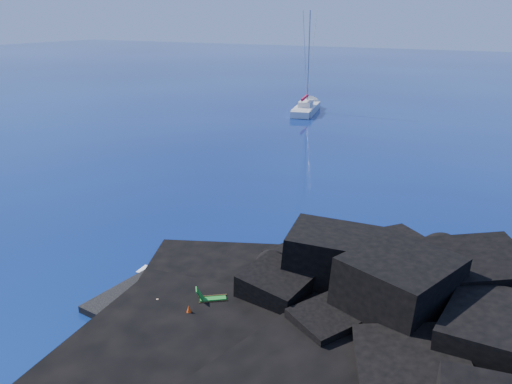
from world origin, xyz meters
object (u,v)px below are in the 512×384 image
sailboat (306,112)px  marker_cone (189,311)px  sunbather (148,300)px  deck_chair (213,295)px

sailboat → marker_cone: bearing=-85.7°
sunbather → marker_cone: 2.41m
deck_chair → marker_cone: (-0.38, -1.44, -0.18)m
deck_chair → sunbather: deck_chair is taller
deck_chair → marker_cone: bearing=-140.7°
sailboat → deck_chair: sailboat is taller
sailboat → marker_cone: (15.08, -51.29, 0.66)m
sailboat → deck_chair: 52.20m
sailboat → marker_cone: size_ratio=22.97×
sunbather → deck_chair: bearing=5.7°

